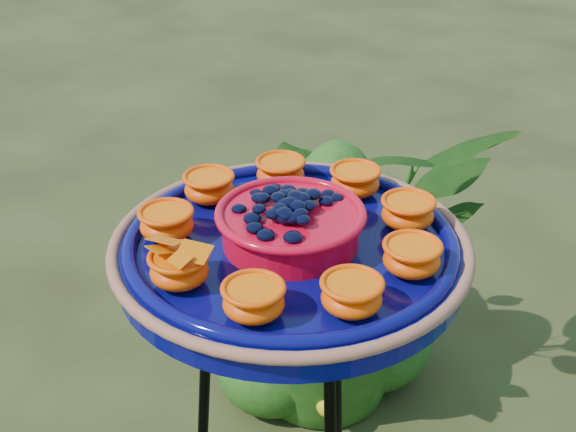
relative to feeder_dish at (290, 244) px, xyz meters
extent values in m
torus|color=black|center=(0.00, 0.00, -0.05)|extent=(0.26, 0.26, 0.02)
cylinder|color=#070757|center=(0.00, 0.00, -0.02)|extent=(0.45, 0.45, 0.04)
torus|color=#A05948|center=(0.00, 0.00, 0.00)|extent=(0.46, 0.46, 0.02)
torus|color=#070757|center=(0.00, 0.00, 0.00)|extent=(0.43, 0.43, 0.02)
cylinder|color=red|center=(0.00, 0.00, 0.02)|extent=(0.18, 0.18, 0.04)
torus|color=red|center=(0.00, 0.00, 0.05)|extent=(0.19, 0.19, 0.01)
ellipsoid|color=black|center=(0.00, 0.00, 0.05)|extent=(0.15, 0.15, 0.03)
ellipsoid|color=#F65D02|center=(0.16, 0.03, 0.02)|extent=(0.07, 0.07, 0.03)
cylinder|color=orange|center=(0.16, 0.03, 0.04)|extent=(0.06, 0.06, 0.01)
ellipsoid|color=#F65D02|center=(0.10, 0.12, 0.02)|extent=(0.07, 0.07, 0.03)
cylinder|color=orange|center=(0.10, 0.12, 0.04)|extent=(0.06, 0.06, 0.01)
ellipsoid|color=#F65D02|center=(0.00, 0.16, 0.02)|extent=(0.07, 0.07, 0.03)
cylinder|color=orange|center=(0.00, 0.16, 0.04)|extent=(0.06, 0.06, 0.01)
ellipsoid|color=#F65D02|center=(-0.10, 0.12, 0.02)|extent=(0.07, 0.07, 0.03)
cylinder|color=orange|center=(-0.10, 0.12, 0.04)|extent=(0.06, 0.06, 0.01)
ellipsoid|color=#F65D02|center=(-0.16, 0.03, 0.02)|extent=(0.07, 0.07, 0.03)
cylinder|color=orange|center=(-0.16, 0.03, 0.04)|extent=(0.06, 0.06, 0.01)
ellipsoid|color=#F65D02|center=(-0.14, -0.08, 0.02)|extent=(0.07, 0.07, 0.03)
cylinder|color=orange|center=(-0.14, -0.08, 0.04)|extent=(0.06, 0.06, 0.01)
ellipsoid|color=#F65D02|center=(-0.05, -0.15, 0.02)|extent=(0.07, 0.07, 0.03)
cylinder|color=orange|center=(-0.05, -0.15, 0.04)|extent=(0.06, 0.06, 0.01)
ellipsoid|color=#F65D02|center=(0.06, -0.15, 0.02)|extent=(0.07, 0.07, 0.03)
cylinder|color=orange|center=(0.06, -0.15, 0.04)|extent=(0.06, 0.06, 0.01)
ellipsoid|color=#F65D02|center=(0.14, -0.08, 0.02)|extent=(0.07, 0.07, 0.03)
cylinder|color=orange|center=(0.14, -0.08, 0.04)|extent=(0.06, 0.06, 0.01)
cylinder|color=black|center=(-0.05, -0.15, 0.05)|extent=(0.01, 0.03, 0.00)
cube|color=orange|center=(-0.07, -0.15, 0.05)|extent=(0.04, 0.04, 0.01)
cube|color=orange|center=(-0.03, -0.15, 0.05)|extent=(0.04, 0.04, 0.01)
imported|color=#174A13|center=(-0.37, 0.69, -0.52)|extent=(0.89, 0.92, 0.79)
camera|label=1|loc=(0.51, -0.71, 0.54)|focal=50.00mm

